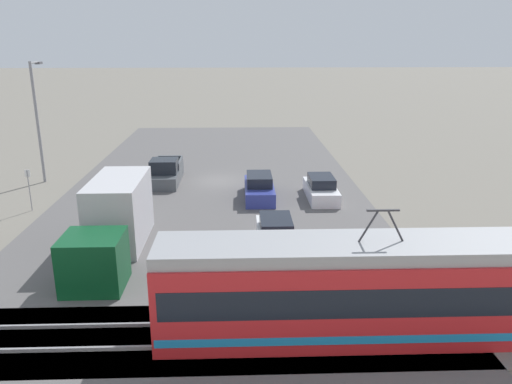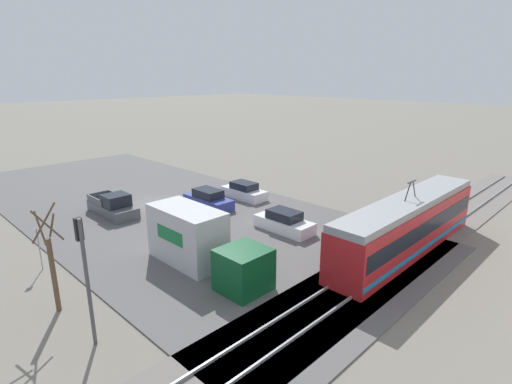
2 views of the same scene
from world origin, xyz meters
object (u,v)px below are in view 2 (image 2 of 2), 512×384
object	(u,v)px
box_truck	(200,242)
sedan_car_1	(284,222)
traffic_light_pole	(85,266)
pickup_truck	(113,206)
sedan_car_0	(208,200)
street_tree	(52,265)
sedan_car_2	(244,191)
light_rail_tram	(407,225)
no_parking_sign	(39,245)

from	to	relation	value
box_truck	sedan_car_1	bearing A→B (deg)	-178.24
traffic_light_pole	pickup_truck	bearing A→B (deg)	-119.21
sedan_car_0	street_tree	distance (m)	16.74
sedan_car_2	light_rail_tram	bearing A→B (deg)	-92.32
light_rail_tram	pickup_truck	distance (m)	22.49
light_rail_tram	sedan_car_0	bearing A→B (deg)	-77.97
traffic_light_pole	street_tree	bearing A→B (deg)	-87.91
sedan_car_2	traffic_light_pole	world-z (taller)	traffic_light_pole
sedan_car_1	street_tree	xyz separation A→B (m)	(15.56, -1.12, 1.74)
sedan_car_1	street_tree	distance (m)	15.70
box_truck	sedan_car_0	bearing A→B (deg)	-131.26
light_rail_tram	no_parking_sign	distance (m)	22.55
sedan_car_2	no_parking_sign	bearing A→B (deg)	-174.79
sedan_car_2	street_tree	xyz separation A→B (m)	(19.13, 6.86, 1.76)
light_rail_tram	no_parking_sign	size ratio (longest dim) A/B	5.88
light_rail_tram	street_tree	distance (m)	20.57
box_truck	light_rail_tram	bearing A→B (deg)	144.89
box_truck	sedan_car_2	size ratio (longest dim) A/B	1.91
pickup_truck	sedan_car_2	world-z (taller)	pickup_truck
box_truck	no_parking_sign	size ratio (longest dim) A/B	3.34
box_truck	traffic_light_pole	size ratio (longest dim) A/B	1.52
sedan_car_0	sedan_car_1	world-z (taller)	sedan_car_0
traffic_light_pole	street_tree	size ratio (longest dim) A/B	1.06
box_truck	sedan_car_2	distance (m)	14.15
light_rail_tram	traffic_light_pole	distance (m)	19.20
sedan_car_0	light_rail_tram	bearing A→B (deg)	102.03
light_rail_tram	sedan_car_1	size ratio (longest dim) A/B	3.33
sedan_car_2	street_tree	size ratio (longest dim) A/B	0.84
sedan_car_0	street_tree	bearing A→B (deg)	25.17
light_rail_tram	no_parking_sign	xyz separation A→B (m)	(17.53, -14.19, -0.23)
sedan_car_0	box_truck	bearing A→B (deg)	48.74
sedan_car_0	traffic_light_pole	bearing A→B (deg)	35.78
sedan_car_0	no_parking_sign	distance (m)	14.26
sedan_car_0	no_parking_sign	world-z (taller)	no_parking_sign
light_rail_tram	sedan_car_2	distance (m)	15.89
sedan_car_1	traffic_light_pole	bearing A→B (deg)	9.41
sedan_car_1	no_parking_sign	world-z (taller)	no_parking_sign
sedan_car_1	no_parking_sign	bearing A→B (deg)	-23.43
sedan_car_0	sedan_car_1	distance (m)	8.22
light_rail_tram	street_tree	bearing A→B (deg)	-25.91
pickup_truck	no_parking_sign	bearing A→B (deg)	38.35
box_truck	street_tree	distance (m)	7.82
pickup_truck	sedan_car_0	size ratio (longest dim) A/B	1.09
light_rail_tram	sedan_car_1	distance (m)	8.46
light_rail_tram	sedan_car_0	size ratio (longest dim) A/B	3.18
sedan_car_1	no_parking_sign	distance (m)	15.94
box_truck	no_parking_sign	world-z (taller)	box_truck
traffic_light_pole	box_truck	bearing A→B (deg)	-162.89
light_rail_tram	street_tree	xyz separation A→B (m)	(18.49, -8.98, 0.66)
pickup_truck	no_parking_sign	size ratio (longest dim) A/B	2.01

